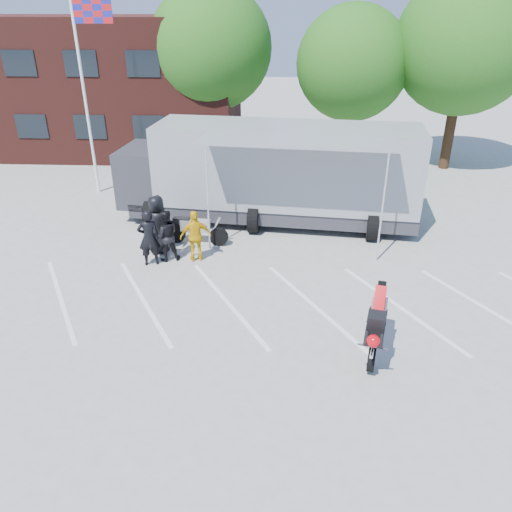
# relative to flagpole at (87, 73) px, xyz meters

# --- Properties ---
(ground) EXTENTS (100.00, 100.00, 0.00)m
(ground) POSITION_rel_flagpole_xyz_m (6.24, -10.00, -5.05)
(ground) COLOR #A7A7A2
(ground) RESTS_ON ground
(parking_bay_lines) EXTENTS (18.09, 13.33, 0.01)m
(parking_bay_lines) POSITION_rel_flagpole_xyz_m (6.24, -9.00, -5.05)
(parking_bay_lines) COLOR white
(parking_bay_lines) RESTS_ON ground
(office_building) EXTENTS (18.00, 8.00, 7.00)m
(office_building) POSITION_rel_flagpole_xyz_m (-3.76, 8.00, -1.55)
(office_building) COLOR #4A1D18
(office_building) RESTS_ON ground
(flagpole) EXTENTS (1.61, 0.12, 8.00)m
(flagpole) POSITION_rel_flagpole_xyz_m (0.00, 0.00, 0.00)
(flagpole) COLOR white
(flagpole) RESTS_ON ground
(tree_left) EXTENTS (6.12, 6.12, 8.64)m
(tree_left) POSITION_rel_flagpole_xyz_m (4.24, 6.00, 0.51)
(tree_left) COLOR #382314
(tree_left) RESTS_ON ground
(tree_mid) EXTENTS (5.44, 5.44, 7.68)m
(tree_mid) POSITION_rel_flagpole_xyz_m (11.24, 5.00, -0.11)
(tree_mid) COLOR #382314
(tree_mid) RESTS_ON ground
(tree_right) EXTENTS (6.46, 6.46, 9.12)m
(tree_right) POSITION_rel_flagpole_xyz_m (16.24, 4.50, 0.82)
(tree_right) COLOR #382314
(tree_right) RESTS_ON ground
(transporter_truck) EXTENTS (12.15, 6.83, 3.69)m
(transporter_truck) POSITION_rel_flagpole_xyz_m (7.58, -3.04, -5.05)
(transporter_truck) COLOR gray
(transporter_truck) RESTS_ON ground
(parked_motorcycle) EXTENTS (2.30, 1.01, 1.17)m
(parked_motorcycle) POSITION_rel_flagpole_xyz_m (5.01, -5.19, -5.05)
(parked_motorcycle) COLOR silver
(parked_motorcycle) RESTS_ON ground
(stunt_bike_rider) EXTENTS (1.25, 1.92, 2.08)m
(stunt_bike_rider) POSITION_rel_flagpole_xyz_m (10.17, -11.10, -5.05)
(stunt_bike_rider) COLOR black
(stunt_bike_rider) RESTS_ON ground
(spectator_leather_a) EXTENTS (1.10, 0.85, 2.00)m
(spectator_leather_a) POSITION_rel_flagpole_xyz_m (3.83, -5.88, -4.05)
(spectator_leather_a) COLOR black
(spectator_leather_a) RESTS_ON ground
(spectator_leather_b) EXTENTS (0.79, 0.64, 1.87)m
(spectator_leather_b) POSITION_rel_flagpole_xyz_m (3.74, -6.78, -4.12)
(spectator_leather_b) COLOR black
(spectator_leather_b) RESTS_ON ground
(spectator_leather_c) EXTENTS (1.00, 0.89, 1.72)m
(spectator_leather_c) POSITION_rel_flagpole_xyz_m (4.21, -6.44, -4.19)
(spectator_leather_c) COLOR black
(spectator_leather_c) RESTS_ON ground
(spectator_hivis) EXTENTS (1.09, 0.69, 1.72)m
(spectator_hivis) POSITION_rel_flagpole_xyz_m (5.18, -6.44, -4.19)
(spectator_hivis) COLOR #ECB50C
(spectator_hivis) RESTS_ON ground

